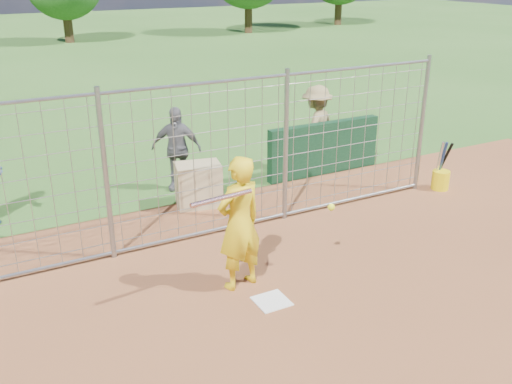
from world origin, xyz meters
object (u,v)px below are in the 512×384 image
bystander_b (176,149)px  batter (239,224)px  bucket_with_bats (441,177)px  equipment_bin (199,185)px  bystander_c (316,127)px

bystander_b → batter: bearing=-66.0°
batter → bucket_with_bats: size_ratio=1.93×
batter → equipment_bin: (0.59, 2.87, -0.54)m
bystander_c → equipment_bin: bearing=-15.2°
equipment_bin → bucket_with_bats: bucket_with_bats is taller
batter → bystander_b: 3.88m
batter → bucket_with_bats: 5.32m
batter → equipment_bin: bearing=-113.0°
batter → bystander_c: 5.13m
batter → bucket_with_bats: (5.09, 1.38, -0.69)m
batter → bystander_b: bearing=-109.6°
batter → bystander_b: (0.56, 3.83, -0.12)m
batter → bystander_c: batter is taller
equipment_bin → bucket_with_bats: bearing=-6.2°
equipment_bin → bystander_b: bearing=104.4°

